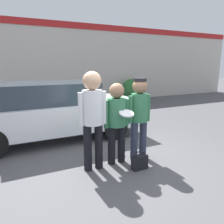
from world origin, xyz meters
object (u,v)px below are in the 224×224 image
shrub (132,90)px  parked_car_near (51,110)px  person_right (139,111)px  person_middle_with_frisbee (117,117)px  person_left (93,112)px  handbag (140,162)px

shrub → parked_car_near: bearing=-139.5°
person_right → parked_car_near: bearing=122.3°
person_middle_with_frisbee → person_left: bearing=-174.5°
person_right → handbag: bearing=-119.9°
parked_car_near → shrub: size_ratio=3.86×
person_middle_with_frisbee → parked_car_near: person_middle_with_frisbee is taller
person_right → parked_car_near: 2.56m
person_left → handbag: bearing=-26.7°
shrub → handbag: (-4.12, -7.06, -0.45)m
person_right → shrub: size_ratio=1.40×
person_middle_with_frisbee → handbag: 0.95m
parked_car_near → shrub: parked_car_near is taller
person_left → person_middle_with_frisbee: bearing=5.5°
person_left → person_right: person_left is taller
handbag → person_middle_with_frisbee: bearing=120.7°
person_left → person_middle_with_frisbee: (0.52, 0.05, -0.16)m
shrub → person_middle_with_frisbee: bearing=-123.5°
shrub → person_right: bearing=-120.3°
person_right → handbag: size_ratio=5.43×
person_middle_with_frisbee → handbag: bearing=-59.3°
person_right → shrub: person_right is taller
handbag → shrub: bearing=59.8°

